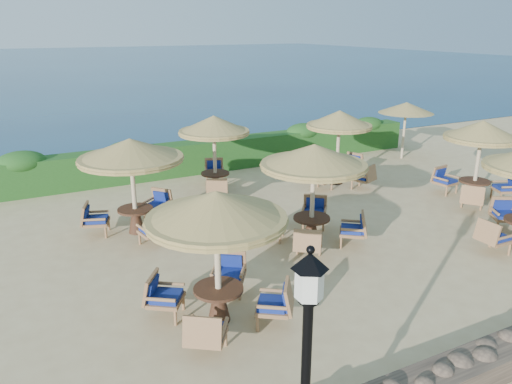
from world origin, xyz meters
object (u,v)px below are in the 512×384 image
Objects in this scene: cafe_set_0 at (217,236)px; cafe_set_3 at (132,166)px; cafe_set_4 at (214,138)px; extra_parasol at (406,108)px; cafe_set_1 at (313,177)px; cafe_set_5 at (338,138)px; cafe_set_6 at (480,148)px.

cafe_set_3 is (-0.33, 5.04, 0.13)m from cafe_set_0.
cafe_set_4 is at bearing 34.13° from cafe_set_3.
extra_parasol is 0.88× the size of cafe_set_1.
cafe_set_1 is 5.37m from cafe_set_5.
cafe_set_3 is 10.69m from cafe_set_6.
cafe_set_5 and cafe_set_6 have the same top height.
extra_parasol is 5.00m from cafe_set_5.
cafe_set_3 is (-3.94, 2.74, 0.10)m from cafe_set_1.
cafe_set_0 is 0.95× the size of cafe_set_3.
cafe_set_5 is (7.60, 1.20, -0.24)m from cafe_set_3.
cafe_set_0 is at bearing -86.27° from cafe_set_3.
cafe_set_1 is at bearing -82.55° from cafe_set_4.
cafe_set_6 is at bearing -109.27° from extra_parasol.
cafe_set_4 and cafe_set_5 have the same top height.
extra_parasol is 0.84× the size of cafe_set_4.
cafe_set_0 and cafe_set_3 have the same top height.
cafe_set_6 is at bearing 2.90° from cafe_set_1.
cafe_set_3 is 1.00× the size of cafe_set_5.
cafe_set_0 is at bearing -165.38° from cafe_set_6.
cafe_set_0 and cafe_set_6 have the same top height.
cafe_set_6 is at bearing -52.06° from cafe_set_5.
cafe_set_5 is at bearing 40.65° from cafe_set_0.
cafe_set_1 and cafe_set_5 have the same top height.
extra_parasol is 14.34m from cafe_set_0.
cafe_set_1 is at bearing -34.79° from cafe_set_3.
extra_parasol is at bearing 4.23° from cafe_set_4.
cafe_set_0 is at bearing -112.18° from cafe_set_4.
cafe_set_5 is (4.30, -1.03, -0.24)m from cafe_set_4.
cafe_set_3 reaches higher than extra_parasol.
cafe_set_4 is at bearing 166.49° from cafe_set_5.
cafe_set_5 is at bearing 47.16° from cafe_set_1.
cafe_set_0 is 0.95× the size of cafe_set_5.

